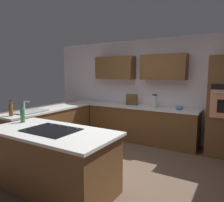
{
  "coord_description": "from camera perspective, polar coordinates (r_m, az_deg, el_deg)",
  "views": [
    {
      "loc": [
        -2.0,
        3.19,
        1.72
      ],
      "look_at": [
        0.46,
        -0.9,
        1.1
      ],
      "focal_mm": 33.96,
      "sensor_mm": 36.0,
      "label": 1
    }
  ],
  "objects": [
    {
      "name": "island_top",
      "position": [
        3.24,
        -16.01,
        -7.93
      ],
      "size": [
        1.98,
        0.97,
        0.04
      ],
      "primitive_type": "cube",
      "color": "silver",
      "rests_on": "island_base"
    },
    {
      "name": "ground_plane",
      "position": [
        4.14,
        -0.98,
        -17.17
      ],
      "size": [
        14.0,
        14.0,
        0.0
      ],
      "primitive_type": "plane",
      "color": "brown"
    },
    {
      "name": "blender",
      "position": [
        5.27,
        11.38,
        -0.21
      ],
      "size": [
        0.15,
        0.15,
        0.32
      ],
      "color": "silver",
      "rests_on": "countertop_back"
    },
    {
      "name": "mixing_bowl",
      "position": [
        5.11,
        17.69,
        -1.62
      ],
      "size": [
        0.18,
        0.18,
        0.1
      ],
      "primitive_type": "ellipsoid",
      "color": "#668CB2",
      "rests_on": "countertop_back"
    },
    {
      "name": "cooktop",
      "position": [
        3.24,
        -15.95,
        -7.45
      ],
      "size": [
        0.76,
        0.56,
        0.03
      ],
      "color": "black",
      "rests_on": "island_top"
    },
    {
      "name": "countertop_back",
      "position": [
        5.41,
        7.8,
        -1.62
      ],
      "size": [
        2.84,
        0.64,
        0.04
      ],
      "primitive_type": "cube",
      "color": "silver",
      "rests_on": "lower_cabinets_back"
    },
    {
      "name": "oil_bottle",
      "position": [
        3.89,
        -22.93,
        -3.52
      ],
      "size": [
        0.07,
        0.07,
        0.31
      ],
      "color": "#336B38",
      "rests_on": "island_top"
    },
    {
      "name": "lower_cabinets_side",
      "position": [
        5.5,
        -14.23,
        -6.41
      ],
      "size": [
        0.6,
        2.9,
        0.86
      ],
      "primitive_type": "cube",
      "color": "brown",
      "rests_on": "ground"
    },
    {
      "name": "countertop_side",
      "position": [
        5.41,
        -14.38,
        -1.78
      ],
      "size": [
        0.64,
        2.94,
        0.04
      ],
      "primitive_type": "cube",
      "color": "silver",
      "rests_on": "lower_cabinets_side"
    },
    {
      "name": "dish_soap_bottle",
      "position": [
        4.55,
        -25.55,
        -2.08
      ],
      "size": [
        0.08,
        0.08,
        0.32
      ],
      "color": "brown",
      "rests_on": "countertop_side"
    },
    {
      "name": "lower_cabinets_back",
      "position": [
        5.49,
        7.72,
        -6.26
      ],
      "size": [
        2.8,
        0.6,
        0.86
      ],
      "primitive_type": "cube",
      "color": "brown",
      "rests_on": "ground"
    },
    {
      "name": "sink_unit",
      "position": [
        4.89,
        -21.17,
        -2.56
      ],
      "size": [
        0.46,
        0.7,
        0.23
      ],
      "color": "#515456",
      "rests_on": "countertop_side"
    },
    {
      "name": "island_base",
      "position": [
        3.39,
        -15.73,
        -15.3
      ],
      "size": [
        1.9,
        0.89,
        0.86
      ],
      "primitive_type": "cube",
      "color": "brown",
      "rests_on": "ground"
    },
    {
      "name": "spice_rack",
      "position": [
        5.58,
        5.32,
        0.4
      ],
      "size": [
        0.29,
        0.11,
        0.29
      ],
      "color": "brown",
      "rests_on": "countertop_back"
    },
    {
      "name": "wall_back",
      "position": [
        5.64,
        9.59,
        4.34
      ],
      "size": [
        6.0,
        0.44,
        2.6
      ],
      "color": "silver",
      "rests_on": "ground"
    }
  ]
}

